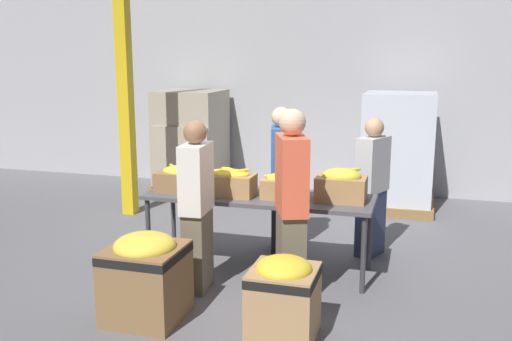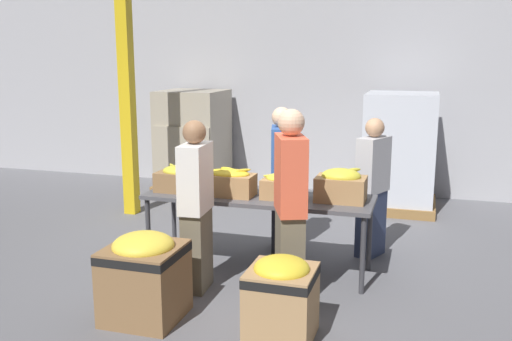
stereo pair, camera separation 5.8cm
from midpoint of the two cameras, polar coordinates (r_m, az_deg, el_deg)
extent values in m
plane|color=slate|center=(6.01, 0.54, -9.81)|extent=(30.00, 30.00, 0.00)
cube|color=#A8A8AD|center=(9.19, 7.14, 10.34)|extent=(16.00, 0.08, 4.00)
cube|color=#4C4C51|center=(5.77, 0.56, -2.69)|extent=(2.31, 0.74, 0.04)
cylinder|color=#38383D|center=(6.00, -10.43, -6.25)|extent=(0.05, 0.05, 0.75)
cylinder|color=#38383D|center=(5.40, 10.92, -8.33)|extent=(0.05, 0.05, 0.75)
cylinder|color=#38383D|center=(6.53, -7.95, -4.68)|extent=(0.05, 0.05, 0.75)
cylinder|color=#38383D|center=(5.98, 11.56, -6.35)|extent=(0.05, 0.05, 0.75)
cube|color=olive|center=(5.98, -7.17, -1.08)|extent=(0.50, 0.34, 0.20)
ellipsoid|color=gold|center=(5.95, -7.20, -0.05)|extent=(0.40, 0.30, 0.12)
ellipsoid|color=gold|center=(5.95, -6.16, 0.40)|extent=(0.20, 0.12, 0.04)
ellipsoid|color=gold|center=(6.01, -6.49, 0.44)|extent=(0.21, 0.14, 0.05)
ellipsoid|color=gold|center=(5.99, -8.10, 0.46)|extent=(0.17, 0.20, 0.04)
cube|color=#A37A4C|center=(5.74, -2.36, -1.45)|extent=(0.50, 0.29, 0.22)
ellipsoid|color=gold|center=(5.72, -2.37, -0.32)|extent=(0.41, 0.25, 0.10)
ellipsoid|color=gold|center=(5.70, -3.24, -0.07)|extent=(0.18, 0.12, 0.05)
ellipsoid|color=gold|center=(5.76, -2.56, 0.17)|extent=(0.18, 0.10, 0.04)
ellipsoid|color=gold|center=(5.67, -0.98, 0.02)|extent=(0.15, 0.14, 0.04)
ellipsoid|color=gold|center=(5.77, -3.44, -0.01)|extent=(0.17, 0.14, 0.05)
cube|color=#A37A4C|center=(5.65, 3.11, -1.79)|extent=(0.42, 0.33, 0.19)
ellipsoid|color=gold|center=(5.63, 3.12, -0.76)|extent=(0.36, 0.29, 0.09)
ellipsoid|color=gold|center=(5.61, 4.06, -0.51)|extent=(0.09, 0.16, 0.05)
ellipsoid|color=gold|center=(5.60, 2.08, -0.61)|extent=(0.22, 0.05, 0.05)
ellipsoid|color=gold|center=(5.64, 4.33, -0.46)|extent=(0.11, 0.17, 0.04)
ellipsoid|color=gold|center=(5.68, 2.65, -0.43)|extent=(0.20, 0.10, 0.04)
cube|color=#A37A4C|center=(5.59, 8.77, -1.84)|extent=(0.48, 0.34, 0.24)
ellipsoid|color=gold|center=(5.56, 8.81, -0.53)|extent=(0.38, 0.31, 0.14)
ellipsoid|color=gold|center=(5.60, 9.99, 0.06)|extent=(0.16, 0.14, 0.04)
ellipsoid|color=gold|center=(5.56, 9.59, -0.23)|extent=(0.13, 0.19, 0.05)
cube|color=black|center=(6.47, 2.75, -4.65)|extent=(0.29, 0.41, 0.77)
cube|color=#2D5199|center=(6.30, 2.82, 1.50)|extent=(0.32, 0.48, 0.64)
sphere|color=#DBAD89|center=(6.24, 2.86, 5.37)|extent=(0.22, 0.22, 0.22)
cube|color=#6B604C|center=(5.44, -5.62, -7.94)|extent=(0.23, 0.38, 0.76)
cube|color=silver|center=(5.25, -5.77, -0.74)|extent=(0.25, 0.45, 0.63)
sphere|color=#896042|center=(5.17, -5.86, 3.84)|extent=(0.22, 0.22, 0.22)
cube|color=#2D3856|center=(6.42, 11.66, -5.23)|extent=(0.32, 0.39, 0.72)
cube|color=#B2B2B7|center=(6.26, 11.91, 0.57)|extent=(0.35, 0.46, 0.60)
sphere|color=tan|center=(6.20, 12.07, 4.22)|extent=(0.20, 0.20, 0.20)
cube|color=#6B604C|center=(5.17, 3.70, -8.60)|extent=(0.35, 0.45, 0.82)
cube|color=#EA5B3D|center=(4.96, 3.81, -0.42)|extent=(0.39, 0.52, 0.68)
sphere|color=#DBAD89|center=(4.89, 3.89, 4.82)|extent=(0.23, 0.23, 0.23)
cube|color=olive|center=(4.95, -10.72, -10.96)|extent=(0.61, 0.61, 0.63)
cube|color=black|center=(4.85, -10.84, -8.11)|extent=(0.61, 0.61, 0.07)
ellipsoid|color=yellow|center=(4.83, -10.87, -7.38)|extent=(0.51, 0.51, 0.21)
cube|color=tan|center=(4.57, 2.92, -13.18)|extent=(0.51, 0.51, 0.57)
cube|color=black|center=(4.48, 2.95, -10.51)|extent=(0.52, 0.52, 0.07)
ellipsoid|color=yellow|center=(4.45, 2.96, -9.75)|extent=(0.43, 0.43, 0.18)
cube|color=gold|center=(7.91, -12.67, 9.94)|extent=(0.17, 0.17, 4.00)
cube|color=olive|center=(8.47, 14.12, -3.29)|extent=(1.05, 1.05, 0.13)
cube|color=silver|center=(8.30, 14.40, 2.24)|extent=(0.97, 0.97, 1.53)
cube|color=olive|center=(9.31, -6.06, -1.65)|extent=(1.01, 1.01, 0.13)
cube|color=#A39984|center=(9.20, -6.13, 1.69)|extent=(0.93, 0.93, 0.97)
cube|color=olive|center=(9.37, -6.01, -1.56)|extent=(1.07, 1.07, 0.13)
cube|color=#A39984|center=(9.22, -6.12, 3.35)|extent=(0.98, 0.98, 1.49)
camera|label=1|loc=(0.03, -89.72, 0.06)|focal=40.00mm
camera|label=2|loc=(0.03, 90.28, -0.06)|focal=40.00mm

